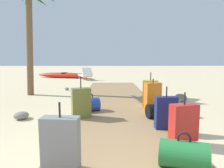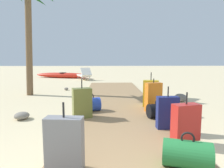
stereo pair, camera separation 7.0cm
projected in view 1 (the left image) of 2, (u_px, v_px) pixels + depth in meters
name	position (u px, v px, depth m)	size (l,w,h in m)	color
ground_plane	(117.00, 112.00, 5.27)	(60.00, 60.00, 0.00)	beige
boardwalk	(116.00, 103.00, 6.20)	(2.12, 9.44, 0.08)	#9E7A51
suitcase_olive	(81.00, 103.00, 4.52)	(0.46, 0.35, 0.85)	olive
suitcase_grey	(61.00, 144.00, 2.40)	(0.45, 0.22, 0.81)	slate
duffel_bag_blue	(90.00, 104.00, 5.09)	(0.53, 0.45, 0.44)	#2847B7
duffel_bag_green	(184.00, 154.00, 2.45)	(0.63, 0.49, 0.44)	#237538
suitcase_red	(184.00, 122.00, 3.27)	(0.46, 0.30, 0.77)	red
suitcase_yellow	(150.00, 93.00, 5.54)	(0.44, 0.30, 0.92)	gold
duffel_bag_black	(157.00, 111.00, 4.51)	(0.51, 0.39, 0.42)	black
suitcase_orange	(153.00, 97.00, 5.02)	(0.42, 0.29, 0.81)	orange
suitcase_navy	(166.00, 113.00, 3.81)	(0.40, 0.18, 0.79)	navy
lounge_chair	(85.00, 74.00, 13.07)	(1.11, 1.67, 0.77)	white
kayak	(64.00, 75.00, 14.23)	(4.08, 1.76, 0.37)	red
rock_left_near	(21.00, 115.00, 4.70)	(0.33, 0.35, 0.16)	gray
rock_left_mid	(67.00, 89.00, 8.88)	(0.16, 0.18, 0.12)	gray
rock_right_near	(181.00, 98.00, 6.52)	(0.40, 0.39, 0.25)	slate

